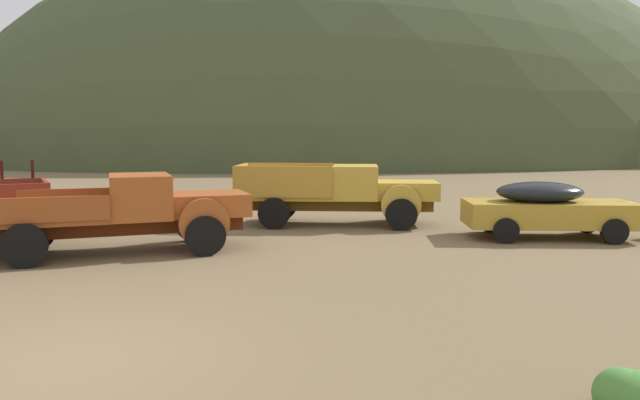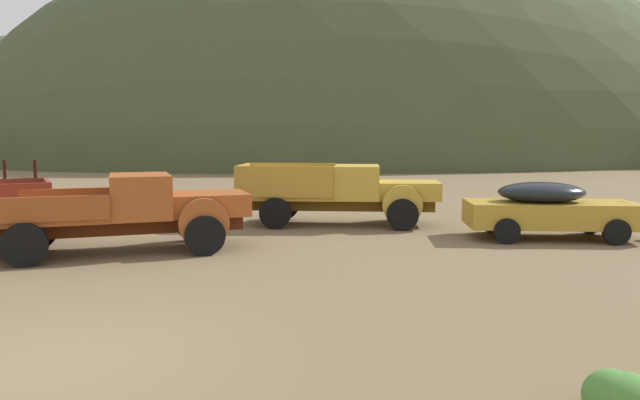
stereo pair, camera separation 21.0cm
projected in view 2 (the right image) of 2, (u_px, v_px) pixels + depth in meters
The scene contains 7 objects.
ground_plane at pixel (59, 362), 7.43m from camera, with size 300.00×300.00×0.00m, color brown.
hill_center at pixel (112, 157), 78.68m from camera, with size 103.23×55.34×30.21m, color #424C2D.
hill_far_left at pixel (365, 158), 72.93m from camera, with size 91.32×58.08×50.92m, color #424C2D.
truck_oxide_orange at pixel (138, 211), 14.50m from camera, with size 6.53×3.03×1.89m.
truck_faded_yellow at pixel (352, 193), 18.82m from camera, with size 6.57×3.66×1.91m.
car_mustard at pixel (556, 209), 16.28m from camera, with size 5.05×2.91×1.57m.
bush_back_edge at pixel (619, 397), 6.10m from camera, with size 0.75×0.65×0.55m.
Camera 2 is at (1.85, -7.66, 2.84)m, focal length 33.29 mm.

